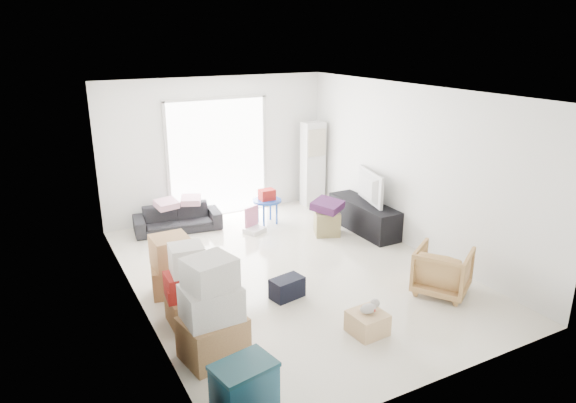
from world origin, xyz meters
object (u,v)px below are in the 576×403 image
at_px(armchair, 443,268).
at_px(storage_bins, 245,394).
at_px(kids_table, 267,199).
at_px(ac_tower, 313,164).
at_px(ottoman, 327,223).
at_px(sofa, 177,215).
at_px(wood_crate, 367,323).
at_px(tv_console, 364,216).
at_px(television, 365,199).

distance_m(armchair, storage_bins, 3.59).
bearing_deg(storage_bins, kids_table, 61.86).
xyz_separation_m(ac_tower, ottoman, (-0.64, -1.60, -0.66)).
relative_size(ac_tower, sofa, 1.13).
height_order(ac_tower, kids_table, ac_tower).
height_order(storage_bins, wood_crate, storage_bins).
bearing_deg(sofa, tv_console, -21.09).
bearing_deg(television, wood_crate, 158.27).
relative_size(ac_tower, storage_bins, 2.74).
xyz_separation_m(sofa, wood_crate, (1.02, -4.42, -0.17)).
relative_size(ottoman, kids_table, 0.64).
bearing_deg(storage_bins, tv_console, 41.96).
xyz_separation_m(ac_tower, wood_crate, (-1.94, -4.57, -0.74)).
relative_size(television, armchair, 1.38).
bearing_deg(ottoman, tv_console, -12.65).
bearing_deg(tv_console, ottoman, 167.35).
relative_size(television, ottoman, 2.32).
xyz_separation_m(sofa, armchair, (2.55, -4.07, 0.06)).
height_order(tv_console, television, television).
relative_size(television, sofa, 0.65).
xyz_separation_m(tv_console, ottoman, (-0.69, 0.16, -0.05)).
height_order(ac_tower, wood_crate, ac_tower).
xyz_separation_m(ac_tower, television, (0.05, -1.76, -0.27)).
bearing_deg(ac_tower, sofa, -177.10).
height_order(tv_console, wood_crate, tv_console).
xyz_separation_m(sofa, ottoman, (2.31, -1.45, -0.09)).
height_order(ac_tower, television, ac_tower).
bearing_deg(sofa, ac_tower, 9.94).
relative_size(tv_console, television, 1.61).
relative_size(tv_console, storage_bins, 2.53).
bearing_deg(kids_table, armchair, -75.51).
bearing_deg(tv_console, wood_crate, -125.33).
distance_m(storage_bins, ottoman, 4.87).
distance_m(tv_console, ottoman, 0.71).
bearing_deg(ac_tower, armchair, -95.58).
bearing_deg(television, tv_console, 0.00).
bearing_deg(storage_bins, wood_crate, 20.01).
relative_size(television, kids_table, 1.49).
distance_m(television, storage_bins, 5.25).
bearing_deg(kids_table, ottoman, -55.13).
height_order(armchair, storage_bins, armchair).
height_order(armchair, wood_crate, armchair).
relative_size(tv_console, wood_crate, 3.99).
distance_m(storage_bins, kids_table, 5.30).
relative_size(ac_tower, kids_table, 2.61).
distance_m(sofa, ottoman, 2.73).
distance_m(sofa, storage_bins, 5.19).
height_order(storage_bins, kids_table, kids_table).
distance_m(ac_tower, wood_crate, 5.02).
distance_m(ac_tower, ottoman, 1.85).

